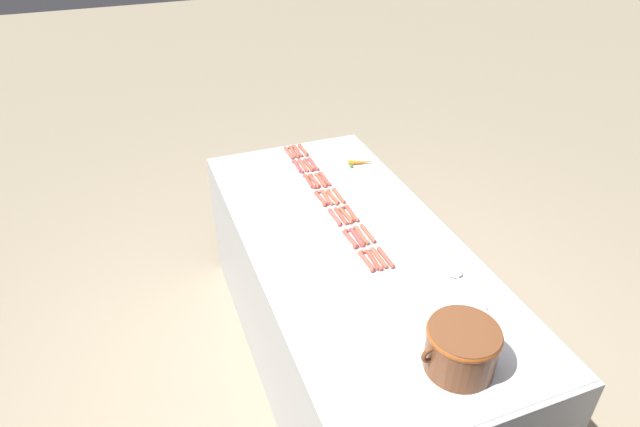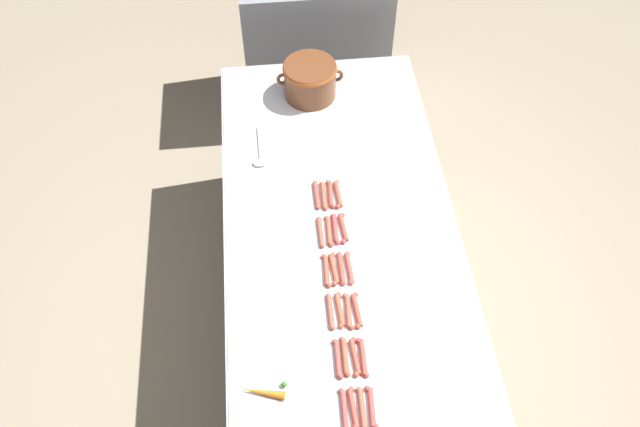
{
  "view_description": "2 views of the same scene",
  "coord_description": "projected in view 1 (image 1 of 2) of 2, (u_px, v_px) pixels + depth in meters",
  "views": [
    {
      "loc": [
        0.93,
        1.99,
        2.5
      ],
      "look_at": [
        0.09,
        -0.22,
        0.94
      ],
      "focal_mm": 30.38,
      "sensor_mm": 36.0,
      "label": 1
    },
    {
      "loc": [
        -0.26,
        -1.65,
        3.18
      ],
      "look_at": [
        -0.09,
        0.06,
        0.94
      ],
      "focal_mm": 36.27,
      "sensor_mm": 36.0,
      "label": 2
    }
  ],
  "objects": [
    {
      "name": "hot_dog_0",
      "position": [
        303.0,
        150.0,
        3.52
      ],
      "size": [
        0.03,
        0.17,
        0.02
      ],
      "color": "#AD4D3B",
      "rests_on": "griddle_counter"
    },
    {
      "name": "hot_dog_15",
      "position": [
        303.0,
        165.0,
        3.34
      ],
      "size": [
        0.03,
        0.17,
        0.02
      ],
      "color": "#AE523E",
      "rests_on": "griddle_counter"
    },
    {
      "name": "hot_dog_24",
      "position": [
        321.0,
        198.0,
        3.02
      ],
      "size": [
        0.03,
        0.16,
        0.02
      ],
      "color": "#B14838",
      "rests_on": "griddle_counter"
    },
    {
      "name": "hot_dog_27",
      "position": [
        366.0,
        261.0,
        2.56
      ],
      "size": [
        0.03,
        0.17,
        0.02
      ],
      "color": "#AF4D3B",
      "rests_on": "griddle_counter"
    },
    {
      "name": "hot_dog_6",
      "position": [
        386.0,
        257.0,
        2.58
      ],
      "size": [
        0.02,
        0.17,
        0.02
      ],
      "color": "#B1493F",
      "rests_on": "griddle_counter"
    },
    {
      "name": "hot_dog_5",
      "position": [
        368.0,
        233.0,
        2.74
      ],
      "size": [
        0.02,
        0.17,
        0.02
      ],
      "color": "#AB503D",
      "rests_on": "griddle_counter"
    },
    {
      "name": "hot_dog_17",
      "position": [
        326.0,
        197.0,
        3.03
      ],
      "size": [
        0.03,
        0.17,
        0.02
      ],
      "color": "#B4513E",
      "rests_on": "griddle_counter"
    },
    {
      "name": "hot_dog_2",
      "position": [
        325.0,
        179.0,
        3.21
      ],
      "size": [
        0.03,
        0.17,
        0.02
      ],
      "color": "#AE483E",
      "rests_on": "griddle_counter"
    },
    {
      "name": "hot_dog_26",
      "position": [
        350.0,
        239.0,
        2.71
      ],
      "size": [
        0.03,
        0.16,
        0.02
      ],
      "color": "#B6483B",
      "rests_on": "griddle_counter"
    },
    {
      "name": "bean_pot",
      "position": [
        462.0,
        346.0,
        1.99
      ],
      "size": [
        0.34,
        0.28,
        0.19
      ],
      "color": "brown",
      "rests_on": "griddle_counter"
    },
    {
      "name": "serving_spoon",
      "position": [
        461.0,
        280.0,
        2.45
      ],
      "size": [
        0.07,
        0.27,
        0.02
      ],
      "color": "#B7B7BC",
      "rests_on": "griddle_counter"
    },
    {
      "name": "hot_dog_11",
      "position": [
        346.0,
        215.0,
        2.88
      ],
      "size": [
        0.03,
        0.16,
        0.02
      ],
      "color": "#B5533C",
      "rests_on": "griddle_counter"
    },
    {
      "name": "hot_dog_1",
      "position": [
        313.0,
        164.0,
        3.36
      ],
      "size": [
        0.03,
        0.17,
        0.02
      ],
      "color": "#B54842",
      "rests_on": "griddle_counter"
    },
    {
      "name": "hot_dog_12",
      "position": [
        361.0,
        235.0,
        2.73
      ],
      "size": [
        0.03,
        0.17,
        0.02
      ],
      "color": "#B2533D",
      "rests_on": "griddle_counter"
    },
    {
      "name": "hot_dog_9",
      "position": [
        321.0,
        180.0,
        3.19
      ],
      "size": [
        0.03,
        0.17,
        0.02
      ],
      "color": "#AD4F3A",
      "rests_on": "griddle_counter"
    },
    {
      "name": "hot_dog_16",
      "position": [
        314.0,
        181.0,
        3.19
      ],
      "size": [
        0.03,
        0.17,
        0.02
      ],
      "color": "#AE4A38",
      "rests_on": "griddle_counter"
    },
    {
      "name": "hot_dog_25",
      "position": [
        335.0,
        217.0,
        2.87
      ],
      "size": [
        0.03,
        0.17,
        0.02
      ],
      "color": "#BA4B42",
      "rests_on": "griddle_counter"
    },
    {
      "name": "hot_dog_18",
      "position": [
        341.0,
        216.0,
        2.88
      ],
      "size": [
        0.02,
        0.17,
        0.02
      ],
      "color": "#B04738",
      "rests_on": "griddle_counter"
    },
    {
      "name": "hot_dog_20",
      "position": [
        373.0,
        260.0,
        2.56
      ],
      "size": [
        0.03,
        0.17,
        0.02
      ],
      "color": "#AF4738",
      "rests_on": "griddle_counter"
    },
    {
      "name": "hot_dog_21",
      "position": [
        289.0,
        153.0,
        3.49
      ],
      "size": [
        0.02,
        0.17,
        0.02
      ],
      "color": "#B14F3F",
      "rests_on": "griddle_counter"
    },
    {
      "name": "hot_dog_4",
      "position": [
        351.0,
        213.0,
        2.9
      ],
      "size": [
        0.03,
        0.17,
        0.02
      ],
      "color": "#B44C3B",
      "rests_on": "griddle_counter"
    },
    {
      "name": "hot_dog_10",
      "position": [
        333.0,
        197.0,
        3.04
      ],
      "size": [
        0.03,
        0.17,
        0.02
      ],
      "color": "#B85238",
      "rests_on": "griddle_counter"
    },
    {
      "name": "griddle_counter",
      "position": [
        349.0,
        306.0,
        2.96
      ],
      "size": [
        1.03,
        2.28,
        0.89
      ],
      "color": "#9EA0A5",
      "rests_on": "ground_plane"
    },
    {
      "name": "hot_dog_13",
      "position": [
        379.0,
        258.0,
        2.58
      ],
      "size": [
        0.03,
        0.17,
        0.02
      ],
      "color": "#AF533C",
      "rests_on": "griddle_counter"
    },
    {
      "name": "hot_dog_23",
      "position": [
        309.0,
        181.0,
        3.18
      ],
      "size": [
        0.03,
        0.17,
        0.02
      ],
      "color": "#B64639",
      "rests_on": "griddle_counter"
    },
    {
      "name": "hot_dog_7",
      "position": [
        297.0,
        151.0,
        3.51
      ],
      "size": [
        0.03,
        0.17,
        0.02
      ],
      "color": "#B24F42",
      "rests_on": "griddle_counter"
    },
    {
      "name": "carrot",
      "position": [
        361.0,
        162.0,
        3.37
      ],
      "size": [
        0.18,
        0.08,
        0.03
      ],
      "color": "orange",
      "rests_on": "griddle_counter"
    },
    {
      "name": "hot_dog_19",
      "position": [
        357.0,
        237.0,
        2.72
      ],
      "size": [
        0.03,
        0.17,
        0.02
      ],
      "color": "#B74540",
      "rests_on": "griddle_counter"
    },
    {
      "name": "hot_dog_3",
      "position": [
        338.0,
        195.0,
        3.05
      ],
      "size": [
        0.02,
        0.17,
        0.02
      ],
      "color": "#B5503C",
      "rests_on": "griddle_counter"
    },
    {
      "name": "ground_plane",
      "position": [
        347.0,
        362.0,
        3.21
      ],
      "size": [
        20.0,
        20.0,
        0.0
      ],
      "primitive_type": "plane",
      "color": "gray"
    },
    {
      "name": "hot_dog_8",
      "position": [
        308.0,
        165.0,
        3.35
      ],
      "size": [
        0.03,
        0.17,
        0.02
      ],
      "color": "#B1493C",
      "rests_on": "griddle_counter"
    },
    {
      "name": "hot_dog_22",
      "position": [
        298.0,
        166.0,
        3.33
      ],
      "size": [
        0.03,
        0.17,
        0.02
      ],
      "color": "#B3443F",
      "rests_on": "griddle_counter"
    },
    {
      "name": "hot_dog_14",
      "position": [
        293.0,
        152.0,
        3.5
      ],
      "size": [
        0.03,
        0.16,
        0.02
      ],
      "color": "#B3503B",
      "rests_on": "griddle_counter"
    }
  ]
}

